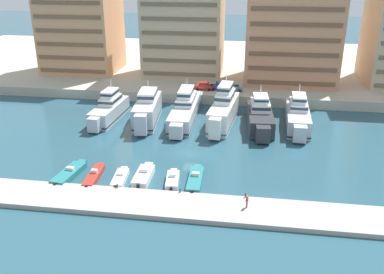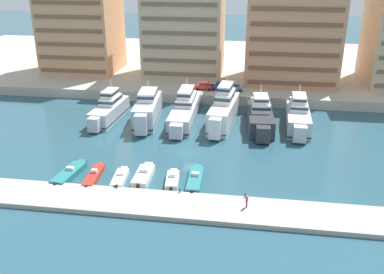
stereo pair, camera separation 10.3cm
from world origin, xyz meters
name	(u,v)px [view 1 (the left image)]	position (x,y,z in m)	size (l,w,h in m)	color
ground_plane	(191,154)	(0.00, 0.00, 0.00)	(400.00, 400.00, 0.00)	#285160
quay_promenade	(222,65)	(0.00, 61.19, 1.07)	(180.00, 70.00, 2.13)	#BCB29E
pier_dock	(171,206)	(0.00, -16.88, 0.32)	(120.00, 6.40, 0.64)	#A8A399
yacht_silver_far_left	(109,109)	(-18.61, 13.92, 2.09)	(4.50, 16.05, 7.59)	silver
yacht_silver_left	(147,110)	(-10.75, 13.72, 2.50)	(5.34, 16.86, 7.77)	silver
yacht_silver_mid_left	(185,109)	(-3.72, 16.56, 2.07)	(4.63, 22.67, 7.61)	silver
yacht_white_center_left	(224,110)	(4.13, 14.73, 2.85)	(5.31, 18.47, 9.44)	white
yacht_charcoal_center	(260,117)	(11.11, 13.83, 2.18)	(5.42, 16.85, 7.76)	#333338
yacht_silver_center_right	(298,116)	(18.20, 15.42, 2.17)	(4.64, 17.63, 7.71)	silver
motorboat_teal_far_left	(70,173)	(-16.49, -10.52, 0.47)	(2.97, 8.26, 1.33)	teal
motorboat_red_left	(94,176)	(-12.69, -10.66, 0.41)	(2.03, 7.62, 1.27)	red
motorboat_white_mid_left	(120,178)	(-8.71, -10.76, 0.41)	(2.17, 6.38, 1.15)	white
motorboat_white_center_left	(144,176)	(-5.46, -9.81, 0.55)	(2.29, 7.24, 1.55)	white
motorboat_white_center	(173,180)	(-1.06, -10.56, 0.54)	(2.26, 5.95, 1.53)	white
motorboat_teal_center_right	(195,179)	(2.09, -9.71, 0.48)	(2.17, 8.36, 1.42)	teal
car_red_far_left	(204,86)	(-1.67, 30.53, 3.11)	(4.11, 1.93, 1.80)	red
car_blue_left	(220,86)	(1.93, 31.03, 3.11)	(4.18, 2.08, 1.80)	#28428E
car_grey_mid_left	(234,87)	(5.17, 30.49, 3.11)	(4.16, 2.05, 1.80)	slate
apartment_block_far_left	(80,19)	(-35.74, 44.84, 15.54)	(18.90, 16.24, 28.71)	tan
apartment_block_left	(184,21)	(-8.62, 44.79, 15.46)	(19.83, 14.81, 28.55)	#C6AD89
apartment_block_mid_left	(292,33)	(17.85, 41.82, 13.70)	(21.65, 17.76, 25.05)	tan
pedestrian_near_edge	(247,200)	(9.57, -16.42, 1.66)	(0.33, 0.66, 1.73)	#282D3D
bollard_west	(117,186)	(-8.12, -13.93, 0.96)	(0.20, 0.20, 0.61)	#2D2D33
bollard_west_mid	(180,190)	(0.60, -13.93, 0.96)	(0.20, 0.20, 0.61)	#2D2D33
bollard_east_mid	(245,195)	(9.32, -13.93, 0.96)	(0.20, 0.20, 0.61)	#2D2D33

